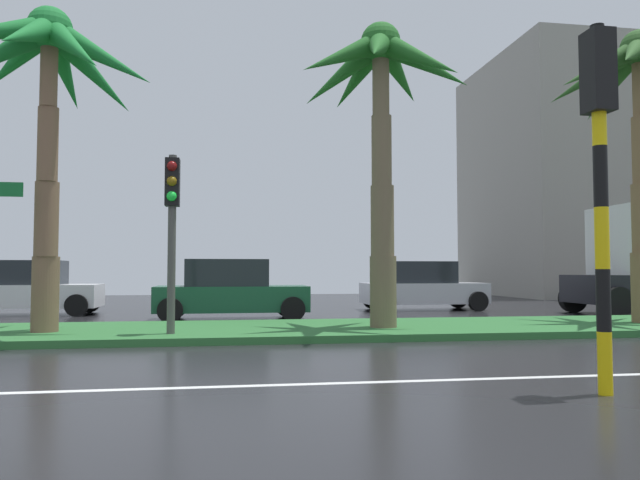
{
  "coord_description": "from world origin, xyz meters",
  "views": [
    {
      "loc": [
        3.09,
        -5.41,
        1.41
      ],
      "look_at": [
        5.73,
        11.3,
        2.26
      ],
      "focal_mm": 33.7,
      "sensor_mm": 36.0,
      "label": 1
    }
  ],
  "objects_px": {
    "palm_tree_centre_right": "(640,92)",
    "car_in_traffic_second": "(27,289)",
    "palm_tree_centre": "(380,94)",
    "palm_tree_centre_left": "(47,76)",
    "traffic_signal_foreground": "(599,139)",
    "car_in_traffic_fourth": "(422,287)",
    "traffic_signal_median_right": "(172,210)",
    "car_in_traffic_third": "(230,291)"
  },
  "relations": [
    {
      "from": "palm_tree_centre_right",
      "to": "car_in_traffic_second",
      "type": "height_order",
      "value": "palm_tree_centre_right"
    },
    {
      "from": "traffic_signal_median_right",
      "to": "car_in_traffic_second",
      "type": "xyz_separation_m",
      "value": [
        -5.11,
        7.91,
        -1.79
      ]
    },
    {
      "from": "traffic_signal_median_right",
      "to": "traffic_signal_foreground",
      "type": "bearing_deg",
      "value": -48.36
    },
    {
      "from": "palm_tree_centre_left",
      "to": "palm_tree_centre",
      "type": "relative_size",
      "value": 0.98
    },
    {
      "from": "palm_tree_centre_left",
      "to": "car_in_traffic_third",
      "type": "xyz_separation_m",
      "value": [
        3.81,
        4.56,
        -4.58
      ]
    },
    {
      "from": "palm_tree_centre_left",
      "to": "car_in_traffic_third",
      "type": "height_order",
      "value": "palm_tree_centre_left"
    },
    {
      "from": "car_in_traffic_second",
      "to": "car_in_traffic_third",
      "type": "bearing_deg",
      "value": -23.55
    },
    {
      "from": "palm_tree_centre_left",
      "to": "palm_tree_centre",
      "type": "height_order",
      "value": "palm_tree_centre"
    },
    {
      "from": "palm_tree_centre_left",
      "to": "car_in_traffic_fourth",
      "type": "height_order",
      "value": "palm_tree_centre_left"
    },
    {
      "from": "traffic_signal_foreground",
      "to": "car_in_traffic_third",
      "type": "bearing_deg",
      "value": -69.76
    },
    {
      "from": "traffic_signal_median_right",
      "to": "car_in_traffic_second",
      "type": "height_order",
      "value": "traffic_signal_median_right"
    },
    {
      "from": "palm_tree_centre_left",
      "to": "traffic_signal_foreground",
      "type": "xyz_separation_m",
      "value": [
        7.92,
        -6.58,
        -2.48
      ]
    },
    {
      "from": "palm_tree_centre_right",
      "to": "traffic_signal_foreground",
      "type": "relative_size",
      "value": 1.71
    },
    {
      "from": "palm_tree_centre_left",
      "to": "palm_tree_centre_right",
      "type": "bearing_deg",
      "value": 1.79
    },
    {
      "from": "palm_tree_centre",
      "to": "palm_tree_centre_left",
      "type": "bearing_deg",
      "value": -179.65
    },
    {
      "from": "traffic_signal_median_right",
      "to": "palm_tree_centre_left",
      "type": "bearing_deg",
      "value": 167.11
    },
    {
      "from": "traffic_signal_median_right",
      "to": "car_in_traffic_third",
      "type": "bearing_deg",
      "value": 76.73
    },
    {
      "from": "palm_tree_centre_right",
      "to": "car_in_traffic_third",
      "type": "xyz_separation_m",
      "value": [
        -10.02,
        4.13,
        -5.03
      ]
    },
    {
      "from": "traffic_signal_foreground",
      "to": "car_in_traffic_fourth",
      "type": "bearing_deg",
      "value": -100.57
    },
    {
      "from": "palm_tree_centre_left",
      "to": "car_in_traffic_second",
      "type": "xyz_separation_m",
      "value": [
        -2.52,
        7.32,
        -4.58
      ]
    },
    {
      "from": "traffic_signal_median_right",
      "to": "palm_tree_centre",
      "type": "bearing_deg",
      "value": 8.08
    },
    {
      "from": "palm_tree_centre",
      "to": "car_in_traffic_second",
      "type": "height_order",
      "value": "palm_tree_centre"
    },
    {
      "from": "palm_tree_centre",
      "to": "car_in_traffic_second",
      "type": "xyz_separation_m",
      "value": [
        -9.59,
        7.28,
        -4.55
      ]
    },
    {
      "from": "palm_tree_centre",
      "to": "palm_tree_centre_right",
      "type": "relative_size",
      "value": 0.94
    },
    {
      "from": "car_in_traffic_third",
      "to": "car_in_traffic_fourth",
      "type": "distance_m",
      "value": 7.45
    },
    {
      "from": "car_in_traffic_second",
      "to": "car_in_traffic_fourth",
      "type": "relative_size",
      "value": 1.0
    },
    {
      "from": "palm_tree_centre_left",
      "to": "palm_tree_centre",
      "type": "distance_m",
      "value": 7.07
    },
    {
      "from": "palm_tree_centre",
      "to": "traffic_signal_foreground",
      "type": "bearing_deg",
      "value": -82.73
    },
    {
      "from": "car_in_traffic_second",
      "to": "car_in_traffic_third",
      "type": "relative_size",
      "value": 1.0
    },
    {
      "from": "palm_tree_centre",
      "to": "car_in_traffic_third",
      "type": "distance_m",
      "value": 7.2
    },
    {
      "from": "palm_tree_centre_left",
      "to": "palm_tree_centre_right",
      "type": "xyz_separation_m",
      "value": [
        13.83,
        0.43,
        0.45
      ]
    },
    {
      "from": "palm_tree_centre",
      "to": "palm_tree_centre_right",
      "type": "height_order",
      "value": "palm_tree_centre_right"
    },
    {
      "from": "palm_tree_centre_right",
      "to": "palm_tree_centre",
      "type": "bearing_deg",
      "value": -176.71
    },
    {
      "from": "palm_tree_centre_left",
      "to": "car_in_traffic_second",
      "type": "height_order",
      "value": "palm_tree_centre_left"
    },
    {
      "from": "palm_tree_centre",
      "to": "car_in_traffic_fourth",
      "type": "distance_m",
      "value": 9.55
    },
    {
      "from": "palm_tree_centre",
      "to": "traffic_signal_median_right",
      "type": "xyz_separation_m",
      "value": [
        -4.48,
        -0.64,
        -2.76
      ]
    },
    {
      "from": "palm_tree_centre_right",
      "to": "car_in_traffic_third",
      "type": "distance_m",
      "value": 11.95
    },
    {
      "from": "car_in_traffic_third",
      "to": "car_in_traffic_fourth",
      "type": "bearing_deg",
      "value": 24.63
    },
    {
      "from": "palm_tree_centre",
      "to": "palm_tree_centre_right",
      "type": "bearing_deg",
      "value": 3.29
    },
    {
      "from": "traffic_signal_median_right",
      "to": "traffic_signal_foreground",
      "type": "distance_m",
      "value": 8.02
    },
    {
      "from": "palm_tree_centre_right",
      "to": "traffic_signal_median_right",
      "type": "xyz_separation_m",
      "value": [
        -11.24,
        -1.02,
        -3.24
      ]
    },
    {
      "from": "traffic_signal_foreground",
      "to": "car_in_traffic_third",
      "type": "xyz_separation_m",
      "value": [
        -4.11,
        11.15,
        -2.1
      ]
    }
  ]
}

